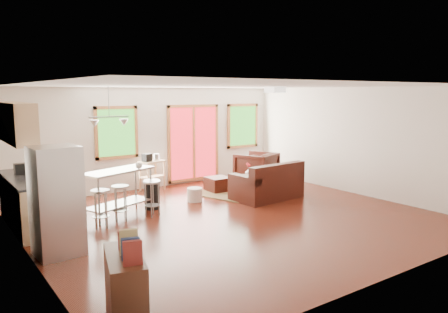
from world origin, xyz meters
TOP-DOWN VIEW (x-y plane):
  - floor at (0.00, 0.00)m, footprint 7.50×7.00m
  - ceiling at (0.00, 0.00)m, footprint 7.50×7.00m
  - back_wall at (0.00, 3.51)m, footprint 7.50×0.02m
  - left_wall at (-3.76, 0.00)m, footprint 0.02×7.00m
  - right_wall at (3.76, 0.00)m, footprint 0.02×7.00m
  - front_wall at (0.00, -3.51)m, footprint 7.50×0.02m
  - window_left at (-1.00, 3.46)m, footprint 1.10×0.05m
  - french_doors at (1.20, 3.46)m, footprint 1.60×0.05m
  - window_right at (2.90, 3.46)m, footprint 1.10×0.05m
  - rug at (1.78, 1.77)m, footprint 2.93×2.58m
  - loveseat at (1.61, 0.80)m, footprint 1.68×1.04m
  - coffee_table at (2.06, 1.72)m, footprint 1.02×0.70m
  - armchair at (2.39, 2.20)m, footprint 1.21×1.18m
  - ottoman at (1.10, 2.13)m, footprint 0.56×0.56m
  - pouf at (0.09, 1.60)m, footprint 0.44×0.44m
  - vase at (1.74, 1.69)m, footprint 0.24×0.25m
  - book at (1.98, 1.83)m, footprint 0.22×0.09m
  - cabinets at (-3.49, 1.70)m, footprint 0.64×2.24m
  - refrigerator at (-3.34, -0.04)m, footprint 0.72×0.69m
  - island at (-1.79, 1.44)m, footprint 1.60×1.06m
  - cup at (-1.39, 1.31)m, footprint 0.15×0.13m
  - bar_stool_a at (-2.36, 0.86)m, footprint 0.40×0.40m
  - bar_stool_b at (-1.89, 1.09)m, footprint 0.40×0.40m
  - bar_stool_c at (-1.23, 1.06)m, footprint 0.40×0.40m
  - trash_can at (-1.00, 1.56)m, footprint 0.42×0.42m
  - kitchen_cart at (-0.23, 3.17)m, footprint 0.72×0.57m
  - bookshelf at (-3.35, -2.68)m, footprint 0.60×0.98m
  - ceiling_flush at (1.60, 0.60)m, footprint 0.35×0.35m
  - pendant_light at (-1.90, 1.50)m, footprint 0.80×0.18m

SIDE VIEW (x-z plane):
  - floor at x=0.00m, z-range -0.02..0.00m
  - rug at x=1.78m, z-range 0.00..0.02m
  - pouf at x=0.09m, z-range 0.00..0.31m
  - ottoman at x=1.10m, z-range 0.00..0.36m
  - trash_can at x=-1.00m, z-range 0.00..0.63m
  - coffee_table at x=2.06m, z-range 0.14..0.52m
  - loveseat at x=1.61m, z-range -0.09..0.77m
  - bookshelf at x=-3.35m, z-range -0.12..0.96m
  - armchair at x=2.39m, z-range 0.00..0.97m
  - bar_stool_b at x=-1.89m, z-range 0.17..0.87m
  - vase at x=1.74m, z-range 0.36..0.68m
  - bar_stool_a at x=-2.36m, z-range 0.17..0.89m
  - bar_stool_c at x=-1.23m, z-range 0.17..0.89m
  - book at x=1.98m, z-range 0.40..0.70m
  - island at x=-1.79m, z-range 0.18..1.12m
  - kitchen_cart at x=-0.23m, z-range 0.18..1.14m
  - refrigerator at x=-3.34m, z-range 0.00..1.68m
  - cabinets at x=-3.49m, z-range -0.22..2.08m
  - cup at x=-1.39m, z-range 0.95..1.08m
  - french_doors at x=1.20m, z-range 0.05..2.15m
  - back_wall at x=0.00m, z-range 0.00..2.60m
  - left_wall at x=-3.76m, z-range 0.00..2.60m
  - right_wall at x=3.76m, z-range 0.00..2.60m
  - front_wall at x=0.00m, z-range 0.00..2.60m
  - window_left at x=-1.00m, z-range 0.85..2.15m
  - window_right at x=2.90m, z-range 0.85..2.15m
  - pendant_light at x=-1.90m, z-range 1.50..2.29m
  - ceiling_flush at x=1.60m, z-range 2.47..2.59m
  - ceiling at x=0.00m, z-range 2.60..2.62m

